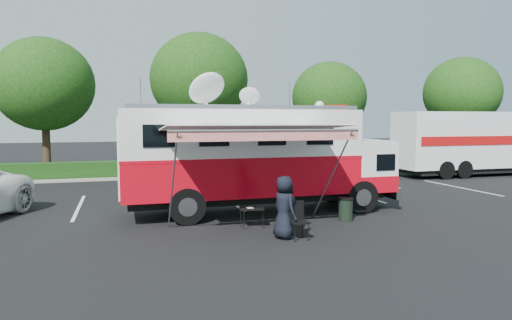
% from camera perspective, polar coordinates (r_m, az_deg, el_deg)
% --- Properties ---
extents(ground_plane, '(120.00, 120.00, 0.00)m').
position_cam_1_polar(ground_plane, '(16.95, 0.49, -6.55)').
color(ground_plane, black).
rests_on(ground_plane, ground).
extents(back_border, '(60.00, 6.14, 8.87)m').
position_cam_1_polar(back_border, '(29.45, -4.84, 8.11)').
color(back_border, '#9E998E').
rests_on(back_border, ground_plane).
extents(stall_lines, '(24.12, 5.50, 0.01)m').
position_cam_1_polar(stall_lines, '(19.67, -3.50, -4.94)').
color(stall_lines, silver).
rests_on(stall_lines, ground_plane).
extents(command_truck, '(10.04, 2.76, 4.82)m').
position_cam_1_polar(command_truck, '(16.64, 0.21, 0.42)').
color(command_truck, black).
rests_on(command_truck, ground_plane).
extents(awning, '(5.48, 2.82, 3.31)m').
position_cam_1_polar(awning, '(13.58, 0.08, 3.80)').
color(awning, white).
rests_on(awning, ground_plane).
extents(person, '(0.79, 1.01, 1.81)m').
position_cam_1_polar(person, '(13.35, 3.53, -9.74)').
color(person, black).
rests_on(person, ground_plane).
extents(folding_table, '(0.85, 0.68, 0.64)m').
position_cam_1_polar(folding_table, '(14.44, -0.54, -6.19)').
color(folding_table, black).
rests_on(folding_table, ground_plane).
extents(folding_chair, '(0.56, 0.58, 1.08)m').
position_cam_1_polar(folding_chair, '(13.18, 5.17, -7.08)').
color(folding_chair, black).
rests_on(folding_chair, ground_plane).
extents(trash_bin, '(0.51, 0.51, 0.77)m').
position_cam_1_polar(trash_bin, '(15.82, 11.15, -6.05)').
color(trash_bin, black).
rests_on(trash_bin, ground_plane).
extents(semi_trailer, '(12.64, 2.79, 3.89)m').
position_cam_1_polar(semi_trailer, '(31.97, 27.23, 2.04)').
color(semi_trailer, white).
rests_on(semi_trailer, ground_plane).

